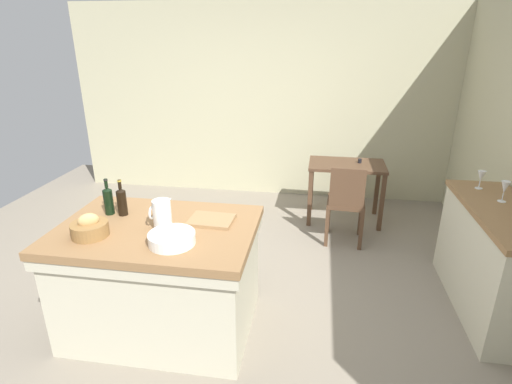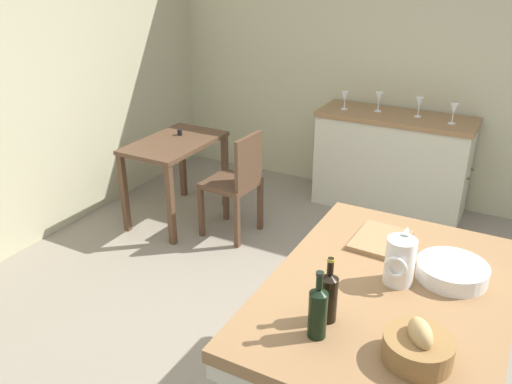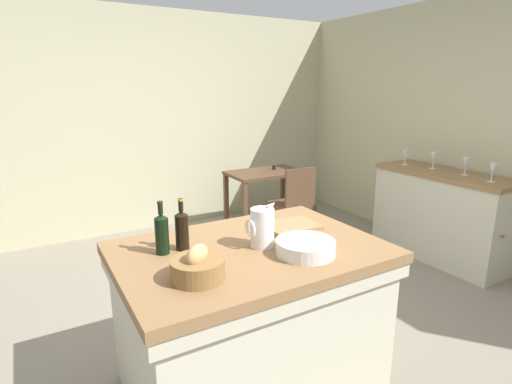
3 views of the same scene
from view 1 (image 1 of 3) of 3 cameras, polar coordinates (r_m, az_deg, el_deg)
The scene contains 14 objects.
ground_plane at distance 3.74m, azimuth -5.03°, elevation -14.00°, with size 6.76×6.76×0.00m, color gray.
wall_back at distance 5.68m, azimuth 0.91°, elevation 12.57°, with size 5.32×0.12×2.60m, color #B7B28E.
island_table at distance 3.19m, azimuth -13.37°, elevation -11.30°, with size 1.43×1.00×0.87m.
side_cabinet at distance 3.83m, azimuth 30.71°, elevation -8.38°, with size 0.52×1.39×0.90m.
writing_desk at distance 4.98m, azimuth 12.72°, elevation 2.67°, with size 0.90×0.57×0.78m.
wooden_chair at distance 4.43m, azimuth 12.67°, elevation -1.37°, with size 0.42×0.42×0.91m.
pitcher at distance 2.91m, azimuth -13.23°, elevation -3.10°, with size 0.17×0.13×0.26m.
wash_bowl at distance 2.72m, azimuth -11.88°, elevation -6.47°, with size 0.31×0.31×0.08m, color white.
bread_basket at distance 2.98m, azimuth -22.58°, elevation -4.76°, with size 0.25×0.25×0.17m.
cutting_board at distance 3.00m, azimuth -6.36°, elevation -3.99°, with size 0.32×0.25×0.02m, color #99754C.
wine_bottle_dark at distance 3.22m, azimuth -18.54°, elevation -1.20°, with size 0.07×0.07×0.28m.
wine_bottle_amber at distance 3.27m, azimuth -20.26°, elevation -1.06°, with size 0.07×0.07×0.28m.
wine_glass_middle at distance 3.78m, azimuth 31.87°, elevation 0.52°, with size 0.07×0.07×0.17m.
wine_glass_right at distance 4.02m, azimuth 29.36°, elevation 1.92°, with size 0.07×0.07×0.16m.
Camera 1 is at (0.79, -2.96, 2.15)m, focal length 28.13 mm.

